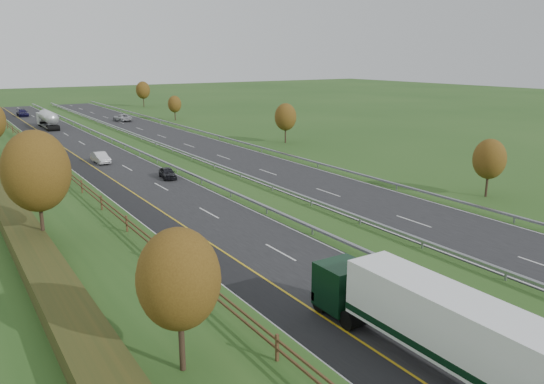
{
  "coord_description": "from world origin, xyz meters",
  "views": [
    {
      "loc": [
        -19.06,
        -7.64,
        14.12
      ],
      "look_at": [
        5.83,
        31.31,
        2.2
      ],
      "focal_mm": 35.0,
      "sensor_mm": 36.0,
      "label": 1
    }
  ],
  "objects_px": {
    "road_tanker": "(48,119)",
    "car_small_far": "(22,113)",
    "car_silver_mid": "(101,158)",
    "car_oncoming": "(122,118)",
    "box_lorry": "(448,330)",
    "car_dark_near": "(167,173)"
  },
  "relations": [
    {
      "from": "road_tanker",
      "to": "car_dark_near",
      "type": "xyz_separation_m",
      "value": [
        3.22,
        -55.26,
        -1.18
      ]
    },
    {
      "from": "car_silver_mid",
      "to": "car_oncoming",
      "type": "xyz_separation_m",
      "value": [
        16.98,
        45.12,
        0.04
      ]
    },
    {
      "from": "road_tanker",
      "to": "car_silver_mid",
      "type": "relative_size",
      "value": 2.54
    },
    {
      "from": "box_lorry",
      "to": "car_dark_near",
      "type": "xyz_separation_m",
      "value": [
        4.54,
        44.56,
        -1.65
      ]
    },
    {
      "from": "car_dark_near",
      "to": "car_silver_mid",
      "type": "distance_m",
      "value": 14.19
    },
    {
      "from": "road_tanker",
      "to": "car_small_far",
      "type": "bearing_deg",
      "value": 92.38
    },
    {
      "from": "car_oncoming",
      "to": "car_small_far",
      "type": "bearing_deg",
      "value": -59.2
    },
    {
      "from": "road_tanker",
      "to": "car_oncoming",
      "type": "distance_m",
      "value": 16.44
    },
    {
      "from": "road_tanker",
      "to": "car_oncoming",
      "type": "height_order",
      "value": "road_tanker"
    },
    {
      "from": "box_lorry",
      "to": "car_silver_mid",
      "type": "bearing_deg",
      "value": 89.62
    },
    {
      "from": "road_tanker",
      "to": "car_silver_mid",
      "type": "xyz_separation_m",
      "value": [
        -0.94,
        -41.69,
        -1.09
      ]
    },
    {
      "from": "road_tanker",
      "to": "car_small_far",
      "type": "relative_size",
      "value": 2.08
    },
    {
      "from": "box_lorry",
      "to": "car_oncoming",
      "type": "height_order",
      "value": "box_lorry"
    },
    {
      "from": "box_lorry",
      "to": "car_silver_mid",
      "type": "height_order",
      "value": "box_lorry"
    },
    {
      "from": "box_lorry",
      "to": "road_tanker",
      "type": "xyz_separation_m",
      "value": [
        1.32,
        99.82,
        -0.47
      ]
    },
    {
      "from": "box_lorry",
      "to": "road_tanker",
      "type": "height_order",
      "value": "box_lorry"
    },
    {
      "from": "box_lorry",
      "to": "car_small_far",
      "type": "height_order",
      "value": "box_lorry"
    },
    {
      "from": "car_dark_near",
      "to": "car_silver_mid",
      "type": "height_order",
      "value": "car_silver_mid"
    },
    {
      "from": "box_lorry",
      "to": "car_oncoming",
      "type": "bearing_deg",
      "value": 80.45
    },
    {
      "from": "car_silver_mid",
      "to": "car_small_far",
      "type": "relative_size",
      "value": 0.82
    },
    {
      "from": "box_lorry",
      "to": "car_small_far",
      "type": "distance_m",
      "value": 125.86
    },
    {
      "from": "road_tanker",
      "to": "car_oncoming",
      "type": "bearing_deg",
      "value": 12.09
    }
  ]
}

